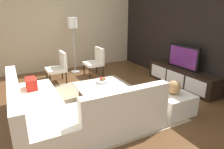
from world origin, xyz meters
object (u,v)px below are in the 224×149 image
object	(u,v)px
television	(183,57)
coffee_table	(102,93)
floor_lamp	(73,27)
accent_chair_far	(96,60)
ottoman	(172,103)
media_console	(181,77)
fruit_bowl	(103,80)
decorative_ball	(174,87)
sectional_couch	(67,111)
accent_chair_near	(59,66)

from	to	relation	value
television	coffee_table	world-z (taller)	television
coffee_table	television	bearing A→B (deg)	87.51
floor_lamp	accent_chair_far	bearing A→B (deg)	38.52
television	ottoman	world-z (taller)	television
media_console	fruit_bowl	size ratio (longest dim) A/B	7.62
media_console	coffee_table	bearing A→B (deg)	-92.49
media_console	television	world-z (taller)	television
coffee_table	decorative_ball	size ratio (longest dim) A/B	3.80
floor_lamp	fruit_bowl	size ratio (longest dim) A/B	6.27
coffee_table	sectional_couch	bearing A→B (deg)	-57.54
sectional_couch	coffee_table	bearing A→B (deg)	122.46
sectional_couch	accent_chair_near	xyz separation A→B (m)	(-2.34, 0.44, 0.20)
television	fruit_bowl	world-z (taller)	television
media_console	fruit_bowl	distance (m)	2.22
television	media_console	bearing A→B (deg)	-90.00
coffee_table	accent_chair_far	distance (m)	1.97
ottoman	accent_chair_near	bearing A→B (deg)	-150.82
ottoman	fruit_bowl	world-z (taller)	fruit_bowl
coffee_table	ottoman	distance (m)	1.51
floor_lamp	ottoman	size ratio (longest dim) A/B	2.51
ottoman	fruit_bowl	bearing A→B (deg)	-143.04
sectional_couch	decorative_ball	world-z (taller)	sectional_couch
television	decorative_ball	size ratio (longest dim) A/B	3.66
accent_chair_far	decorative_ball	distance (m)	2.94
ottoman	decorative_ball	world-z (taller)	decorative_ball
media_console	floor_lamp	world-z (taller)	floor_lamp
sectional_couch	fruit_bowl	bearing A→B (deg)	126.69
media_console	fruit_bowl	xyz separation A→B (m)	(-0.28, -2.20, 0.18)
media_console	television	bearing A→B (deg)	90.00
floor_lamp	coffee_table	bearing A→B (deg)	-3.66
television	decorative_ball	distance (m)	1.61
television	sectional_couch	world-z (taller)	television
coffee_table	accent_chair_far	bearing A→B (deg)	160.52
accent_chair_near	decorative_ball	size ratio (longest dim) A/B	3.21
floor_lamp	decorative_ball	size ratio (longest dim) A/B	6.47
television	coffee_table	xyz separation A→B (m)	(-0.10, -2.30, -0.60)
television	accent_chair_far	size ratio (longest dim) A/B	1.14
accent_chair_far	sectional_couch	bearing A→B (deg)	-28.58
media_console	accent_chair_far	distance (m)	2.55
floor_lamp	accent_chair_near	bearing A→B (deg)	-43.29
sectional_couch	ottoman	world-z (taller)	sectional_couch
coffee_table	ottoman	world-z (taller)	ottoman
ottoman	accent_chair_far	distance (m)	2.96
accent_chair_near	floor_lamp	size ratio (longest dim) A/B	0.50
floor_lamp	decorative_ball	distance (m)	3.76
television	accent_chair_near	xyz separation A→B (m)	(-1.83, -2.82, -0.32)
television	sectional_couch	bearing A→B (deg)	-81.08
television	sectional_couch	size ratio (longest dim) A/B	0.42
sectional_couch	accent_chair_far	world-z (taller)	accent_chair_far
floor_lamp	accent_chair_far	world-z (taller)	floor_lamp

